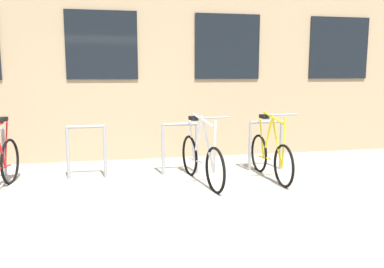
{
  "coord_description": "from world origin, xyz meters",
  "views": [
    {
      "loc": [
        0.12,
        -4.57,
        1.68
      ],
      "look_at": [
        1.37,
        1.6,
        0.71
      ],
      "focal_mm": 37.77,
      "sensor_mm": 36.0,
      "label": 1
    }
  ],
  "objects": [
    {
      "name": "ground_plane",
      "position": [
        0.0,
        0.0,
        0.0
      ],
      "size": [
        42.0,
        42.0,
        0.0
      ],
      "primitive_type": "plane",
      "color": "#9E998E"
    },
    {
      "name": "bicycle_yellow",
      "position": [
        2.6,
        1.35,
        0.37
      ],
      "size": [
        0.44,
        1.6,
        1.1
      ],
      "color": "black",
      "rests_on": "ground"
    },
    {
      "name": "bike_rack",
      "position": [
        -0.27,
        1.9,
        0.52
      ],
      "size": [
        6.62,
        0.05,
        0.86
      ],
      "color": "gray",
      "rests_on": "ground"
    },
    {
      "name": "bicycle_white",
      "position": [
        1.46,
        1.31,
        0.38
      ],
      "size": [
        0.44,
        1.72,
        1.09
      ],
      "color": "black",
      "rests_on": "ground"
    },
    {
      "name": "storefront_building",
      "position": [
        -0.0,
        6.38,
        2.27
      ],
      "size": [
        28.0,
        6.41,
        4.55
      ],
      "color": "tan",
      "rests_on": "ground"
    }
  ]
}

